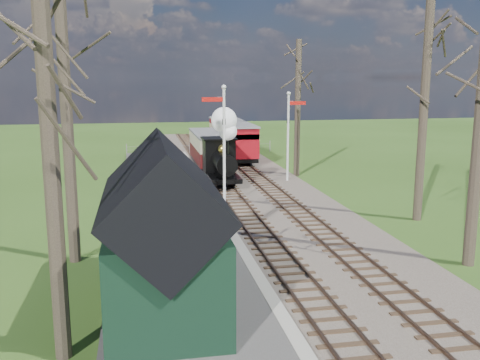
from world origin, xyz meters
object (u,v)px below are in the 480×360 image
object	(u,v)px
locomotive	(222,152)
red_carriage_b	(226,134)
bench	(211,275)
sign_board	(223,244)
person	(226,251)
semaphore_near	(223,137)
station_shed	(163,236)
coach	(209,148)
red_carriage_a	(238,142)
semaphore_far	(289,130)

from	to	relation	value
locomotive	red_carriage_b	bearing A→B (deg)	79.74
bench	sign_board	bearing A→B (deg)	73.02
person	locomotive	bearing A→B (deg)	5.58
semaphore_near	sign_board	distance (m)	8.79
locomotive	sign_board	world-z (taller)	locomotive
station_shed	bench	distance (m)	2.53
locomotive	red_carriage_b	distance (m)	14.67
locomotive	coach	world-z (taller)	locomotive
semaphore_near	coach	bearing A→B (deg)	86.14
semaphore_near	locomotive	xyz separation A→B (m)	(0.76, 5.34, -1.46)
red_carriage_a	person	distance (m)	24.18
station_shed	coach	world-z (taller)	station_shed
station_shed	locomotive	world-z (taller)	station_shed
sign_board	person	world-z (taller)	person
coach	red_carriage_a	distance (m)	3.86
coach	bench	xyz separation A→B (m)	(-2.84, -22.22, -1.01)
semaphore_far	person	distance (m)	16.94
coach	person	size ratio (longest dim) A/B	5.76
station_shed	locomotive	bearing A→B (deg)	76.12
red_carriage_b	station_shed	bearing A→B (deg)	-102.25
station_shed	locomotive	xyz separation A→B (m)	(4.29, 17.34, -0.10)
coach	semaphore_far	bearing A→B (deg)	-51.01
station_shed	semaphore_far	distance (m)	20.01
bench	red_carriage_b	bearing A→B (deg)	79.91
coach	sign_board	size ratio (longest dim) A/B	7.18
locomotive	station_shed	bearing A→B (deg)	-103.88
red_carriage_b	person	distance (m)	29.59
locomotive	sign_board	bearing A→B (deg)	-98.53
semaphore_near	red_carriage_b	distance (m)	20.14
semaphore_far	semaphore_near	bearing A→B (deg)	-130.60
locomotive	coach	bearing A→B (deg)	89.89
red_carriage_a	bench	bearing A→B (deg)	-102.25
bench	person	size ratio (longest dim) A/B	1.06
station_shed	person	size ratio (longest dim) A/B	4.81
locomotive	bench	world-z (taller)	locomotive
semaphore_far	coach	bearing A→B (deg)	128.99
semaphore_near	red_carriage_b	bearing A→B (deg)	80.32
semaphore_near	semaphore_far	distance (m)	7.91
red_carriage_b	sign_board	bearing A→B (deg)	-99.43
coach	red_carriage_b	world-z (taller)	red_carriage_b
semaphore_far	red_carriage_a	size ratio (longest dim) A/B	0.99
red_carriage_b	bench	bearing A→B (deg)	-100.09
red_carriage_a	semaphore_near	bearing A→B (deg)	-103.29
red_carriage_a	bench	distance (m)	25.68
red_carriage_b	bench	size ratio (longest dim) A/B	4.19
locomotive	red_carriage_a	bearing A→B (deg)	73.69
semaphore_near	coach	world-z (taller)	semaphore_near
semaphore_near	locomotive	bearing A→B (deg)	81.92
semaphore_near	sign_board	xyz separation A→B (m)	(-1.27, -8.20, -2.90)
semaphore_near	station_shed	bearing A→B (deg)	-106.38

